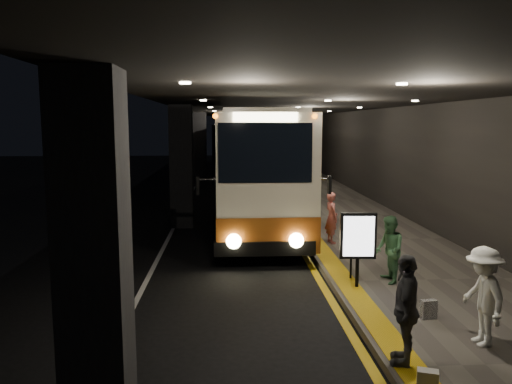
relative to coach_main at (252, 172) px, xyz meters
name	(u,v)px	position (x,y,z in m)	size (l,w,h in m)	color
ground	(223,254)	(-1.10, -4.57, -1.93)	(90.00, 90.00, 0.00)	black
lane_line_white	(177,221)	(-2.90, 0.43, -1.93)	(0.12, 50.00, 0.01)	silver
kerb_stripe_yellow	(284,220)	(1.25, 0.43, -1.93)	(0.18, 50.00, 0.01)	gold
sidewalk	(344,217)	(3.65, 0.43, -1.86)	(4.50, 50.00, 0.15)	#514C44
tactile_strip	(297,216)	(1.75, 0.43, -1.78)	(0.50, 50.00, 0.01)	gold
terminal_wall	(403,143)	(5.90, 0.43, 1.07)	(0.10, 50.00, 6.00)	black
support_columns	(182,166)	(-2.60, -0.57, 0.27)	(0.80, 24.80, 4.40)	black
canopy	(289,101)	(1.40, 0.43, 2.67)	(9.00, 50.00, 0.40)	black
coach_main	(252,172)	(0.00, 0.00, 0.00)	(2.86, 12.98, 4.03)	beige
coach_second	(240,156)	(-0.18, 11.90, -0.17)	(2.70, 11.74, 3.67)	beige
passenger_boarding	(332,218)	(2.19, -4.03, -1.01)	(0.57, 0.37, 1.55)	#C1615A
passenger_waiting_green	(389,250)	(2.70, -7.89, -1.01)	(0.75, 0.46, 1.54)	#467F51
passenger_waiting_white	(483,296)	(3.19, -11.13, -0.97)	(1.06, 0.49, 1.63)	white
passenger_waiting_grey	(406,309)	(1.70, -11.70, -0.94)	(0.99, 0.51, 1.69)	#56575C
bag_polka	(429,309)	(2.77, -10.02, -1.60)	(0.29, 0.13, 0.36)	black
bag_plain	(427,383)	(1.70, -12.59, -1.61)	(0.27, 0.16, 0.34)	silver
info_sign	(358,237)	(1.90, -8.18, -0.66)	(0.79, 0.17, 1.67)	black
stanchion_post	(351,256)	(1.91, -7.57, -1.24)	(0.05, 0.05, 1.08)	black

